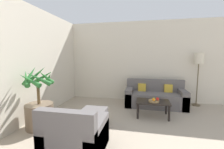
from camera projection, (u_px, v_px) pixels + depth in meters
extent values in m
cube|color=beige|center=(168.00, 62.00, 4.95)|extent=(8.29, 0.06, 2.70)
cylinder|color=brown|center=(40.00, 116.00, 3.19)|extent=(0.56, 0.56, 0.52)
cylinder|color=brown|center=(38.00, 94.00, 3.14)|extent=(0.06, 0.06, 0.44)
cone|color=#2D7533|center=(46.00, 77.00, 3.06)|extent=(0.10, 0.45, 0.36)
cone|color=#2D7533|center=(49.00, 78.00, 3.22)|extent=(0.41, 0.41, 0.30)
cone|color=#2D7533|center=(44.00, 77.00, 3.30)|extent=(0.47, 0.10, 0.33)
cone|color=#2D7533|center=(36.00, 75.00, 3.24)|extent=(0.37, 0.37, 0.40)
cone|color=#2D7533|center=(30.00, 75.00, 3.13)|extent=(0.10, 0.42, 0.41)
cone|color=#2D7533|center=(26.00, 78.00, 2.99)|extent=(0.40, 0.40, 0.35)
cone|color=#2D7533|center=(30.00, 80.00, 2.89)|extent=(0.48, 0.10, 0.29)
cone|color=#2D7533|center=(39.00, 79.00, 2.93)|extent=(0.40, 0.40, 0.34)
cube|color=#605B5B|center=(155.00, 100.00, 4.57)|extent=(1.77, 0.76, 0.42)
cube|color=#605B5B|center=(155.00, 85.00, 4.82)|extent=(1.77, 0.16, 0.38)
cube|color=#605B5B|center=(129.00, 96.00, 4.73)|extent=(0.20, 0.76, 0.54)
cube|color=#605B5B|center=(183.00, 99.00, 4.41)|extent=(0.20, 0.76, 0.54)
cube|color=gold|center=(142.00, 87.00, 4.79)|extent=(0.24, 0.12, 0.24)
cube|color=gold|center=(168.00, 88.00, 4.63)|extent=(0.24, 0.12, 0.24)
cylinder|color=brown|center=(196.00, 105.00, 4.69)|extent=(0.24, 0.24, 0.03)
cylinder|color=brown|center=(197.00, 84.00, 4.61)|extent=(0.03, 0.03, 1.28)
cylinder|color=beige|center=(199.00, 58.00, 4.52)|extent=(0.26, 0.26, 0.33)
cylinder|color=black|center=(138.00, 111.00, 3.66)|extent=(0.05, 0.05, 0.37)
cylinder|color=black|center=(169.00, 114.00, 3.52)|extent=(0.05, 0.05, 0.37)
cylinder|color=black|center=(138.00, 105.00, 4.10)|extent=(0.05, 0.05, 0.37)
cylinder|color=black|center=(166.00, 107.00, 3.95)|extent=(0.05, 0.05, 0.37)
cube|color=black|center=(153.00, 102.00, 3.78)|extent=(0.82, 0.54, 0.03)
cylinder|color=#997A4C|center=(154.00, 101.00, 3.70)|extent=(0.26, 0.26, 0.05)
sphere|color=red|center=(157.00, 99.00, 3.67)|extent=(0.08, 0.08, 0.08)
sphere|color=olive|center=(154.00, 99.00, 3.69)|extent=(0.07, 0.07, 0.07)
sphere|color=orange|center=(154.00, 99.00, 3.62)|extent=(0.07, 0.07, 0.07)
cube|color=#605B5B|center=(77.00, 138.00, 2.39)|extent=(0.87, 0.84, 0.43)
cube|color=#605B5B|center=(65.00, 124.00, 2.02)|extent=(0.87, 0.16, 0.36)
cube|color=#605B5B|center=(56.00, 133.00, 2.46)|extent=(0.16, 0.84, 0.53)
cube|color=#605B5B|center=(98.00, 138.00, 2.32)|extent=(0.16, 0.84, 0.53)
cube|color=#605B5B|center=(93.00, 119.00, 3.19)|extent=(0.52, 0.55, 0.39)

